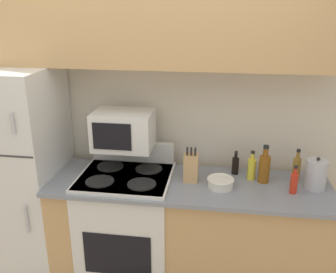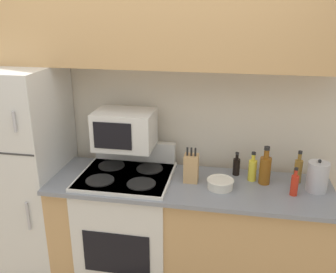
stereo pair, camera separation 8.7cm
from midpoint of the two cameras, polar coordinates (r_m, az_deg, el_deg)
name	(u,v)px [view 2 (the right image)]	position (r m, az deg, el deg)	size (l,w,h in m)	color
wall_back	(158,114)	(2.99, -0.73, 3.40)	(8.00, 0.05, 2.55)	beige
lower_cabinets	(188,235)	(2.95, 3.95, -14.73)	(2.01, 0.63, 0.90)	tan
refrigerator	(25,173)	(3.18, -20.24, -5.20)	(0.62, 0.68, 1.69)	silver
upper_cabinets	(151,14)	(2.68, -1.66, 18.18)	(2.64, 0.35, 0.72)	tan
stove	(128,226)	(3.00, -5.27, -13.47)	(0.67, 0.61, 1.08)	silver
microwave	(125,129)	(2.79, -5.75, 1.07)	(0.44, 0.31, 0.28)	silver
knife_block	(191,168)	(2.69, 4.48, -4.81)	(0.10, 0.10, 0.26)	tan
bowl	(220,183)	(2.65, 8.91, -7.07)	(0.19, 0.19, 0.07)	silver
bottle_vinegar	(298,170)	(2.85, 20.04, -4.84)	(0.06, 0.06, 0.24)	olive
bottle_whiskey	(265,169)	(2.75, 15.46, -4.83)	(0.08, 0.08, 0.28)	brown
bottle_soy_sauce	(236,166)	(2.85, 11.25, -4.43)	(0.05, 0.05, 0.18)	black
bottle_cooking_spray	(252,169)	(2.78, 13.62, -4.89)	(0.06, 0.06, 0.22)	gold
bottle_hot_sauce	(295,184)	(2.66, 19.62, -6.90)	(0.05, 0.05, 0.20)	red
kettle	(317,177)	(2.76, 22.67, -5.69)	(0.14, 0.14, 0.23)	#B7B7BC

